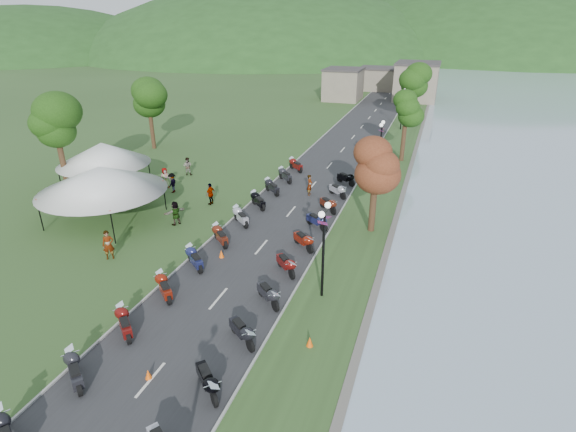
% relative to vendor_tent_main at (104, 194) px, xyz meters
% --- Properties ---
extents(road, '(7.00, 120.00, 0.02)m').
position_rel_vendor_tent_main_xyz_m(road, '(12.04, 17.59, -1.99)').
color(road, '#2F2F31').
rests_on(road, ground).
extents(hills_backdrop, '(360.00, 120.00, 76.00)m').
position_rel_vendor_tent_main_xyz_m(hills_backdrop, '(12.04, 177.59, -2.00)').
color(hills_backdrop, '#285621').
rests_on(hills_backdrop, ground).
extents(far_building, '(18.00, 16.00, 5.00)m').
position_rel_vendor_tent_main_xyz_m(far_building, '(10.04, 62.59, 0.50)').
color(far_building, gray).
rests_on(far_building, ground).
extents(moto_row_left, '(2.60, 46.64, 1.10)m').
position_rel_vendor_tent_main_xyz_m(moto_row_left, '(9.36, -7.14, -1.45)').
color(moto_row_left, '#331411').
rests_on(moto_row_left, ground).
extents(moto_row_right, '(2.60, 36.85, 1.10)m').
position_rel_vendor_tent_main_xyz_m(moto_row_right, '(14.54, -4.36, -1.45)').
color(moto_row_right, '#331411').
rests_on(moto_row_right, ground).
extents(vendor_tent_main, '(5.88, 5.88, 4.00)m').
position_rel_vendor_tent_main_xyz_m(vendor_tent_main, '(0.00, 0.00, 0.00)').
color(vendor_tent_main, silver).
rests_on(vendor_tent_main, ground).
extents(vendor_tent_side, '(4.96, 4.96, 4.00)m').
position_rel_vendor_tent_main_xyz_m(vendor_tent_side, '(-4.16, 5.25, 0.00)').
color(vendor_tent_side, silver).
rests_on(vendor_tent_side, ground).
extents(tree_park_left, '(3.33, 3.33, 9.26)m').
position_rel_vendor_tent_main_xyz_m(tree_park_left, '(-6.21, 3.01, 2.63)').
color(tree_park_left, '#255113').
rests_on(tree_park_left, ground).
extents(tree_lakeside, '(2.79, 2.79, 7.76)m').
position_rel_vendor_tent_main_xyz_m(tree_lakeside, '(18.23, 4.26, 1.88)').
color(tree_lakeside, '#255113').
rests_on(tree_lakeside, ground).
extents(pedestrian_a, '(0.83, 0.79, 1.84)m').
position_rel_vendor_tent_main_xyz_m(pedestrian_a, '(3.94, -4.67, -2.00)').
color(pedestrian_a, slate).
rests_on(pedestrian_a, ground).
extents(pedestrian_b, '(0.89, 0.61, 1.66)m').
position_rel_vendor_tent_main_xyz_m(pedestrian_b, '(0.33, 10.68, -2.00)').
color(pedestrian_b, slate).
rests_on(pedestrian_b, ground).
extents(pedestrian_c, '(0.57, 1.12, 1.67)m').
position_rel_vendor_tent_main_xyz_m(pedestrian_c, '(1.46, 6.30, -2.00)').
color(pedestrian_c, slate).
rests_on(pedestrian_c, ground).
extents(traffic_cone_near, '(0.29, 0.29, 0.45)m').
position_rel_vendor_tent_main_xyz_m(traffic_cone_near, '(11.93, -12.37, -1.78)').
color(traffic_cone_near, '#F2590C').
rests_on(traffic_cone_near, ground).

